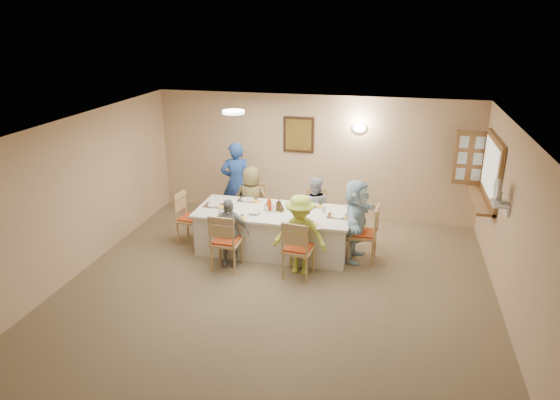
% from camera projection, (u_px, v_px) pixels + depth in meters
% --- Properties ---
extents(ground, '(7.00, 7.00, 0.00)m').
position_uv_depth(ground, '(272.00, 300.00, 7.36)').
color(ground, '#736246').
extents(room_walls, '(7.00, 7.00, 7.00)m').
position_uv_depth(room_walls, '(271.00, 204.00, 6.83)').
color(room_walls, '#D8AF8A').
rests_on(room_walls, ground).
extents(wall_picture, '(0.62, 0.05, 0.72)m').
position_uv_depth(wall_picture, '(299.00, 135.00, 10.00)').
color(wall_picture, '#3A1F14').
rests_on(wall_picture, room_walls).
extents(wall_sconce, '(0.26, 0.09, 0.18)m').
position_uv_depth(wall_sconce, '(359.00, 128.00, 9.65)').
color(wall_sconce, white).
rests_on(wall_sconce, room_walls).
extents(ceiling_light, '(0.36, 0.36, 0.05)m').
position_uv_depth(ceiling_light, '(233.00, 112.00, 8.09)').
color(ceiling_light, white).
rests_on(ceiling_light, room_walls).
extents(serving_hatch, '(0.06, 1.50, 1.15)m').
position_uv_depth(serving_hatch, '(492.00, 171.00, 8.34)').
color(serving_hatch, '#986737').
rests_on(serving_hatch, room_walls).
extents(hatch_sill, '(0.30, 1.50, 0.05)m').
position_uv_depth(hatch_sill, '(480.00, 200.00, 8.55)').
color(hatch_sill, '#986737').
rests_on(hatch_sill, room_walls).
extents(shutter_door, '(0.55, 0.04, 1.00)m').
position_uv_depth(shutter_door, '(470.00, 158.00, 9.09)').
color(shutter_door, '#986737').
rests_on(shutter_door, room_walls).
extents(fan_shelf, '(0.22, 0.36, 0.03)m').
position_uv_depth(fan_shelf, '(500.00, 204.00, 7.16)').
color(fan_shelf, white).
rests_on(fan_shelf, room_walls).
extents(desk_fan, '(0.30, 0.30, 0.28)m').
position_uv_depth(desk_fan, '(499.00, 194.00, 7.12)').
color(desk_fan, '#A5A5A8').
rests_on(desk_fan, fan_shelf).
extents(dining_table, '(2.69, 1.14, 0.76)m').
position_uv_depth(dining_table, '(274.00, 231.00, 8.78)').
color(dining_table, white).
rests_on(dining_table, ground).
extents(chair_back_left, '(0.44, 0.44, 0.91)m').
position_uv_depth(chair_back_left, '(253.00, 208.00, 9.61)').
color(chair_back_left, tan).
rests_on(chair_back_left, ground).
extents(chair_back_right, '(0.44, 0.44, 0.90)m').
position_uv_depth(chair_back_right, '(315.00, 214.00, 9.35)').
color(chair_back_right, tan).
rests_on(chair_back_right, ground).
extents(chair_front_left, '(0.48, 0.48, 0.99)m').
position_uv_depth(chair_front_left, '(226.00, 240.00, 8.13)').
color(chair_front_left, tan).
rests_on(chair_front_left, ground).
extents(chair_front_right, '(0.52, 0.52, 0.99)m').
position_uv_depth(chair_front_right, '(298.00, 248.00, 7.88)').
color(chair_front_right, tan).
rests_on(chair_front_right, ground).
extents(chair_left_end, '(0.50, 0.50, 0.96)m').
position_uv_depth(chair_left_end, '(191.00, 218.00, 9.07)').
color(chair_left_end, tan).
rests_on(chair_left_end, ground).
extents(chair_right_end, '(0.51, 0.51, 1.00)m').
position_uv_depth(chair_right_end, '(363.00, 233.00, 8.40)').
color(chair_right_end, tan).
rests_on(chair_right_end, ground).
extents(diner_back_left, '(0.65, 0.42, 1.32)m').
position_uv_depth(diner_back_left, '(252.00, 200.00, 9.43)').
color(diner_back_left, brown).
rests_on(diner_back_left, ground).
extents(diner_back_right, '(0.66, 0.55, 1.21)m').
position_uv_depth(diner_back_right, '(314.00, 208.00, 9.19)').
color(diner_back_right, '#AEAFC6').
rests_on(diner_back_right, ground).
extents(diner_front_left, '(0.79, 0.54, 1.17)m').
position_uv_depth(diner_front_left, '(229.00, 232.00, 8.21)').
color(diner_front_left, gray).
rests_on(diner_front_left, ground).
extents(diner_front_right, '(0.87, 0.51, 1.33)m').
position_uv_depth(diner_front_right, '(300.00, 235.00, 7.93)').
color(diner_front_right, '#CCE245').
rests_on(diner_front_right, ground).
extents(diner_right_end, '(1.42, 0.74, 1.43)m').
position_uv_depth(diner_right_end, '(356.00, 220.00, 8.36)').
color(diner_right_end, '#C5EAF7').
rests_on(diner_right_end, ground).
extents(caregiver, '(0.84, 0.76, 1.65)m').
position_uv_depth(caregiver, '(236.00, 183.00, 9.90)').
color(caregiver, '#234699').
rests_on(caregiver, ground).
extents(placemat_fl, '(0.33, 0.25, 0.01)m').
position_uv_depth(placemat_fl, '(233.00, 217.00, 8.39)').
color(placemat_fl, '#472B19').
rests_on(placemat_fl, dining_table).
extents(plate_fl, '(0.26, 0.26, 0.02)m').
position_uv_depth(plate_fl, '(233.00, 216.00, 8.39)').
color(plate_fl, white).
rests_on(plate_fl, dining_table).
extents(napkin_fl, '(0.13, 0.13, 0.01)m').
position_uv_depth(napkin_fl, '(242.00, 218.00, 8.30)').
color(napkin_fl, gold).
rests_on(napkin_fl, dining_table).
extents(placemat_fr, '(0.33, 0.25, 0.01)m').
position_uv_depth(placemat_fr, '(303.00, 223.00, 8.13)').
color(placemat_fr, '#472B19').
rests_on(placemat_fr, dining_table).
extents(plate_fr, '(0.25, 0.25, 0.02)m').
position_uv_depth(plate_fr, '(303.00, 222.00, 8.13)').
color(plate_fr, white).
rests_on(plate_fr, dining_table).
extents(napkin_fr, '(0.14, 0.14, 0.01)m').
position_uv_depth(napkin_fr, '(314.00, 225.00, 8.04)').
color(napkin_fr, gold).
rests_on(napkin_fr, dining_table).
extents(placemat_bl, '(0.34, 0.25, 0.01)m').
position_uv_depth(placemat_bl, '(247.00, 200.00, 9.16)').
color(placemat_bl, '#472B19').
rests_on(placemat_bl, dining_table).
extents(plate_bl, '(0.24, 0.24, 0.02)m').
position_uv_depth(plate_bl, '(247.00, 199.00, 9.15)').
color(plate_bl, white).
rests_on(plate_bl, dining_table).
extents(napkin_bl, '(0.14, 0.14, 0.01)m').
position_uv_depth(napkin_bl, '(256.00, 201.00, 9.07)').
color(napkin_bl, gold).
rests_on(napkin_bl, dining_table).
extents(placemat_br, '(0.34, 0.25, 0.01)m').
position_uv_depth(placemat_br, '(312.00, 205.00, 8.90)').
color(placemat_br, '#472B19').
rests_on(placemat_br, dining_table).
extents(plate_br, '(0.24, 0.24, 0.02)m').
position_uv_depth(plate_br, '(312.00, 205.00, 8.90)').
color(plate_br, white).
rests_on(plate_br, dining_table).
extents(napkin_br, '(0.14, 0.14, 0.01)m').
position_uv_depth(napkin_br, '(321.00, 207.00, 8.81)').
color(napkin_br, gold).
rests_on(napkin_br, dining_table).
extents(placemat_le, '(0.34, 0.25, 0.01)m').
position_uv_depth(placemat_le, '(214.00, 206.00, 8.88)').
color(placemat_le, '#472B19').
rests_on(placemat_le, dining_table).
extents(plate_le, '(0.22, 0.22, 0.01)m').
position_uv_depth(plate_le, '(214.00, 205.00, 8.88)').
color(plate_le, white).
rests_on(plate_le, dining_table).
extents(napkin_le, '(0.14, 0.14, 0.01)m').
position_uv_depth(napkin_le, '(222.00, 207.00, 8.79)').
color(napkin_le, gold).
rests_on(napkin_le, dining_table).
extents(placemat_re, '(0.36, 0.27, 0.01)m').
position_uv_depth(placemat_re, '(338.00, 216.00, 8.40)').
color(placemat_re, '#472B19').
rests_on(placemat_re, dining_table).
extents(plate_re, '(0.25, 0.25, 0.02)m').
position_uv_depth(plate_re, '(338.00, 216.00, 8.40)').
color(plate_re, white).
rests_on(plate_re, dining_table).
extents(napkin_re, '(0.15, 0.15, 0.01)m').
position_uv_depth(napkin_re, '(348.00, 218.00, 8.32)').
color(napkin_re, gold).
rests_on(napkin_re, dining_table).
extents(teacup_a, '(0.12, 0.12, 0.08)m').
position_uv_depth(teacup_a, '(221.00, 212.00, 8.49)').
color(teacup_a, white).
rests_on(teacup_a, dining_table).
extents(teacup_b, '(0.09, 0.09, 0.08)m').
position_uv_depth(teacup_b, '(302.00, 200.00, 9.06)').
color(teacup_b, white).
rests_on(teacup_b, dining_table).
extents(bowl_a, '(0.22, 0.22, 0.05)m').
position_uv_depth(bowl_a, '(254.00, 213.00, 8.50)').
color(bowl_a, white).
rests_on(bowl_a, dining_table).
extents(bowl_b, '(0.23, 0.23, 0.06)m').
position_uv_depth(bowl_b, '(296.00, 206.00, 8.77)').
color(bowl_b, white).
rests_on(bowl_b, dining_table).
extents(condiment_ketchup, '(0.12, 0.12, 0.25)m').
position_uv_depth(condiment_ketchup, '(269.00, 204.00, 8.61)').
color(condiment_ketchup, '#C13810').
rests_on(condiment_ketchup, dining_table).
extents(condiment_brown, '(0.14, 0.14, 0.22)m').
position_uv_depth(condiment_brown, '(279.00, 204.00, 8.63)').
color(condiment_brown, '#402A11').
rests_on(condiment_brown, dining_table).
extents(condiment_malt, '(0.18, 0.18, 0.14)m').
position_uv_depth(condiment_malt, '(281.00, 208.00, 8.59)').
color(condiment_malt, '#402A11').
rests_on(condiment_malt, dining_table).
extents(drinking_glass, '(0.07, 0.07, 0.10)m').
position_uv_depth(drinking_glass, '(266.00, 206.00, 8.70)').
color(drinking_glass, silver).
rests_on(drinking_glass, dining_table).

